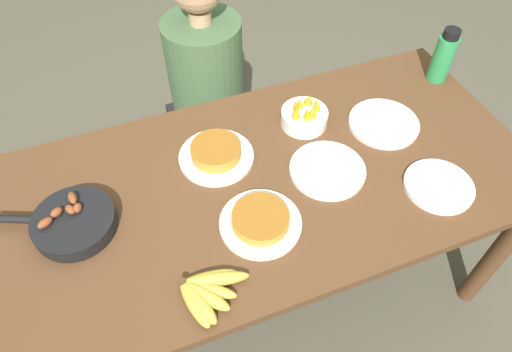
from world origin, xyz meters
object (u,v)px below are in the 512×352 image
Objects in this scene: banana_bunch at (205,292)px; empty_plate_near_front at (439,186)px; person_figure at (210,111)px; frittata_plate_side at (216,153)px; fruit_bowl_mango at (304,116)px; empty_plate_far_right at (384,123)px; empty_plate_far_left at (327,170)px; frittata_plate_center at (260,221)px; skillet at (73,223)px; water_bottle at (443,56)px.

banana_bunch is 0.79m from empty_plate_near_front.
banana_bunch is at bearing -106.95° from person_figure.
fruit_bowl_mango is at bearing 7.92° from frittata_plate_side.
fruit_bowl_mango is at bearing 123.07° from empty_plate_near_front.
person_figure is at bearing 129.55° from empty_plate_far_right.
empty_plate_near_front and empty_plate_far_right have the same top height.
frittata_plate_side reaches higher than empty_plate_far_right.
empty_plate_near_front is at bearing -60.98° from person_figure.
empty_plate_far_right is (0.60, -0.06, -0.02)m from frittata_plate_side.
banana_bunch is 0.56m from empty_plate_far_left.
empty_plate_far_left is at bearing 147.85° from empty_plate_near_front.
frittata_plate_center reaches higher than banana_bunch.
skillet is at bearing -169.00° from fruit_bowl_mango.
skillet is at bearing -177.43° from empty_plate_far_right.
empty_plate_near_front is at bearing 5.79° from banana_bunch.
water_bottle is at bearing 24.29° from empty_plate_far_left.
frittata_plate_side is (0.47, 0.11, -0.00)m from skillet.
person_figure is (-0.20, 0.71, -0.28)m from empty_plate_far_left.
empty_plate_far_left is at bearing -162.13° from skillet.
skillet reaches higher than frittata_plate_side.
person_figure reaches higher than water_bottle.
frittata_plate_side is at bearing 174.08° from empty_plate_far_right.
frittata_plate_side is at bearing -102.80° from person_figure.
frittata_plate_center is 0.30m from frittata_plate_side.
banana_bunch reaches higher than empty_plate_near_front.
empty_plate_far_right is (-0.01, 0.31, -0.00)m from empty_plate_near_front.
person_figure is (0.08, 0.82, -0.29)m from frittata_plate_center.
frittata_plate_center is 0.98× the size of frittata_plate_side.
empty_plate_near_front is at bearing -124.41° from water_bottle.
person_figure is at bearing 73.05° from banana_bunch.
empty_plate_far_left is at bearing 22.24° from frittata_plate_center.
water_bottle is at bearing 23.66° from frittata_plate_center.
skillet is at bearing -171.76° from water_bottle.
empty_plate_far_left is 0.78m from person_figure.
skillet reaches higher than empty_plate_near_front.
empty_plate_far_left is at bearing -74.28° from person_figure.
person_figure is at bearing 77.20° from frittata_plate_side.
skillet is at bearing 130.83° from banana_bunch.
water_bottle is (0.89, 0.39, 0.08)m from frittata_plate_center.
empty_plate_far_right is at bearing 26.49° from banana_bunch.
skillet is 1.42× the size of empty_plate_far_right.
frittata_plate_side is 1.01× the size of empty_plate_far_left.
person_figure is at bearing 152.12° from water_bottle.
empty_plate_far_right is (0.78, 0.39, -0.01)m from banana_bunch.
frittata_plate_side reaches higher than empty_plate_far_left.
person_figure reaches higher than frittata_plate_center.
fruit_bowl_mango is (0.34, 0.05, 0.01)m from frittata_plate_side.
empty_plate_far_left is at bearing -155.71° from water_bottle.
frittata_plate_center is at bearing -176.92° from skillet.
water_bottle reaches higher than empty_plate_far_left.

